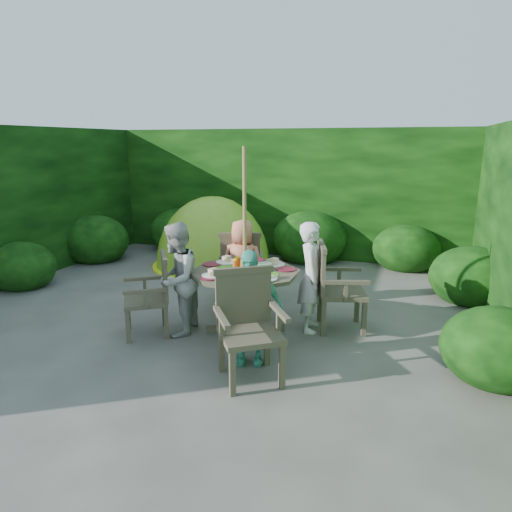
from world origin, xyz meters
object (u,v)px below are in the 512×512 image
(garden_chair_front, at_px, (248,324))
(child_right, at_px, (311,277))
(garden_chair_right, at_px, (335,286))
(dome_tent, at_px, (213,265))
(child_front, at_px, (248,307))
(parasol_pole, at_px, (245,243))
(garden_chair_back, at_px, (241,265))
(child_back, at_px, (242,265))
(garden_chair_left, at_px, (152,294))
(patio_table, at_px, (245,280))
(child_left, at_px, (177,279))

(garden_chair_front, height_order, child_right, child_right)
(garden_chair_right, relative_size, dome_tent, 0.38)
(child_front, bearing_deg, dome_tent, 103.46)
(garden_chair_right, height_order, dome_tent, dome_tent)
(parasol_pole, bearing_deg, garden_chair_back, 113.57)
(parasol_pole, height_order, child_right, parasol_pole)
(child_back, relative_size, child_front, 1.03)
(garden_chair_right, distance_m, child_right, 0.31)
(garden_chair_left, relative_size, child_back, 0.75)
(patio_table, relative_size, garden_chair_back, 1.74)
(patio_table, relative_size, garden_chair_right, 1.68)
(child_back, height_order, dome_tent, dome_tent)
(patio_table, xyz_separation_m, child_front, (0.31, -0.74, -0.04))
(child_right, distance_m, dome_tent, 3.44)
(garden_chair_left, relative_size, child_right, 0.70)
(parasol_pole, xyz_separation_m, garden_chair_right, (1.00, 0.44, -0.55))
(garden_chair_front, bearing_deg, child_front, 74.05)
(child_left, height_order, child_back, child_left)
(parasol_pole, distance_m, dome_tent, 3.35)
(child_right, height_order, dome_tent, child_right)
(parasol_pole, relative_size, garden_chair_front, 2.15)
(garden_chair_back, bearing_deg, parasol_pole, 95.79)
(patio_table, height_order, garden_chair_right, garden_chair_right)
(patio_table, bearing_deg, parasol_pole, -144.06)
(garden_chair_front, xyz_separation_m, child_right, (0.32, 1.33, 0.13))
(garden_chair_left, height_order, child_right, child_right)
(child_left, bearing_deg, parasol_pole, 104.26)
(patio_table, height_order, parasol_pole, parasol_pole)
(garden_chair_right, height_order, child_left, child_left)
(parasol_pole, bearing_deg, garden_chair_front, -67.87)
(patio_table, bearing_deg, child_left, -156.79)
(child_back, distance_m, child_front, 1.60)
(child_right, distance_m, child_front, 1.13)
(child_front, bearing_deg, garden_chair_back, 96.95)
(garden_chair_right, height_order, garden_chair_front, garden_chair_right)
(child_right, bearing_deg, garden_chair_right, -75.84)
(patio_table, height_order, dome_tent, dome_tent)
(patio_table, xyz_separation_m, child_left, (-0.74, -0.32, 0.03))
(patio_table, distance_m, parasol_pole, 0.45)
(patio_table, relative_size, child_left, 1.28)
(child_back, distance_m, dome_tent, 2.46)
(garden_chair_right, relative_size, garden_chair_front, 1.01)
(garden_chair_right, height_order, child_right, child_right)
(child_left, bearing_deg, garden_chair_left, -78.73)
(child_front, bearing_deg, garden_chair_front, -87.07)
(patio_table, height_order, child_back, child_back)
(child_left, bearing_deg, child_right, 104.26)
(garden_chair_right, bearing_deg, dome_tent, 32.65)
(garden_chair_left, height_order, garden_chair_back, garden_chair_back)
(dome_tent, bearing_deg, child_left, -53.86)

